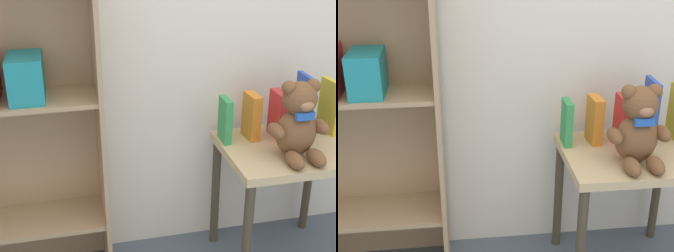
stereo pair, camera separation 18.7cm
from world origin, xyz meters
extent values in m
cube|color=tan|center=(-0.55, 1.23, 0.84)|extent=(0.02, 0.29, 1.69)
cube|color=tan|center=(-0.89, 1.36, 0.84)|extent=(0.70, 0.02, 1.69)
cube|color=tan|center=(-0.89, 1.23, 0.30)|extent=(0.67, 0.26, 0.02)
cube|color=tan|center=(-0.89, 1.23, 0.84)|extent=(0.67, 0.26, 0.02)
cube|color=teal|center=(-0.81, 1.21, 0.94)|extent=(0.13, 0.20, 0.17)
cube|color=tan|center=(0.23, 1.11, 0.57)|extent=(0.55, 0.46, 0.04)
cylinder|color=#453A29|center=(-0.02, 0.91, 0.28)|extent=(0.04, 0.04, 0.55)
cylinder|color=#453A29|center=(-0.02, 1.31, 0.28)|extent=(0.04, 0.04, 0.55)
cylinder|color=#453A29|center=(0.47, 1.31, 0.28)|extent=(0.04, 0.04, 0.55)
ellipsoid|color=brown|center=(0.21, 1.03, 0.69)|extent=(0.17, 0.13, 0.20)
sphere|color=brown|center=(0.21, 1.03, 0.83)|extent=(0.14, 0.14, 0.14)
sphere|color=brown|center=(0.16, 1.03, 0.88)|extent=(0.06, 0.06, 0.06)
sphere|color=brown|center=(0.26, 1.03, 0.88)|extent=(0.06, 0.06, 0.06)
ellipsoid|color=#9B6842|center=(0.21, 0.98, 0.82)|extent=(0.06, 0.04, 0.04)
ellipsoid|color=brown|center=(0.12, 1.02, 0.71)|extent=(0.06, 0.11, 0.06)
ellipsoid|color=brown|center=(0.31, 1.02, 0.71)|extent=(0.06, 0.11, 0.06)
ellipsoid|color=brown|center=(0.17, 0.94, 0.62)|extent=(0.06, 0.12, 0.06)
ellipsoid|color=brown|center=(0.26, 0.94, 0.62)|extent=(0.06, 0.12, 0.06)
cube|color=#2356B2|center=(0.21, 0.98, 0.78)|extent=(0.07, 0.02, 0.03)
cube|color=#33934C|center=(-0.02, 1.23, 0.69)|extent=(0.03, 0.11, 0.19)
cube|color=orange|center=(0.10, 1.23, 0.69)|extent=(0.05, 0.11, 0.20)
cube|color=red|center=(0.23, 1.22, 0.69)|extent=(0.04, 0.12, 0.21)
cube|color=#2D51B7|center=(0.35, 1.23, 0.72)|extent=(0.03, 0.15, 0.27)
camera|label=1|loc=(-0.67, -0.52, 1.46)|focal=50.00mm
camera|label=2|loc=(-0.49, -0.55, 1.46)|focal=50.00mm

